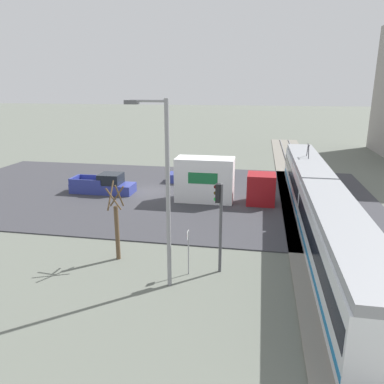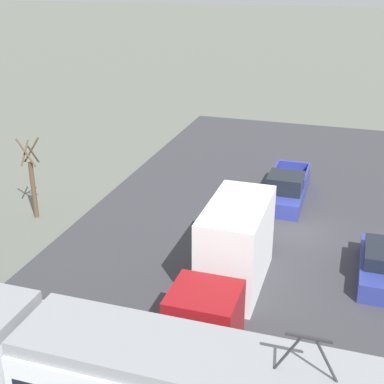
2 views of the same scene
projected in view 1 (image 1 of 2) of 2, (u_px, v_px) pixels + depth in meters
name	position (u px, v px, depth m)	size (l,w,h in m)	color
ground_plane	(147.00, 192.00, 34.20)	(320.00, 320.00, 0.00)	#60665B
road_surface	(147.00, 192.00, 34.19)	(21.98, 39.92, 0.08)	#38383D
rail_bed	(307.00, 200.00, 31.75)	(74.69, 4.40, 0.22)	gray
light_rail_tram	(318.00, 202.00, 25.70)	(31.20, 2.70, 4.43)	white
box_truck	(218.00, 182.00, 30.95)	(2.34, 8.15, 3.64)	maroon
pickup_truck	(104.00, 185.00, 33.77)	(2.06, 5.67, 1.77)	navy
sedan_car_0	(191.00, 176.00, 37.43)	(1.88, 4.60, 1.45)	navy
traffic_light_pole	(219.00, 216.00, 18.85)	(0.28, 0.47, 4.75)	#47474C
street_tree	(117.00, 225.00, 20.58)	(1.05, 0.88, 4.44)	brown
street_lamp_near_crossing	(164.00, 185.00, 16.97)	(0.36, 1.95, 8.90)	gray
no_parking_sign	(188.00, 248.00, 19.01)	(0.32, 0.08, 2.39)	gray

